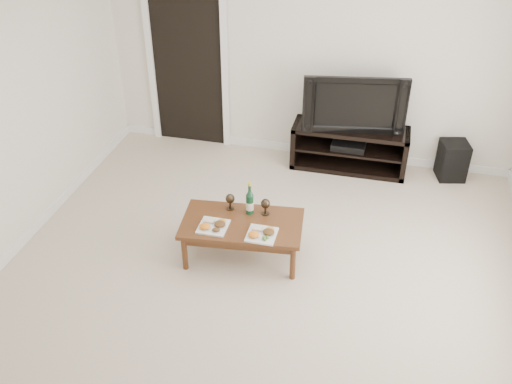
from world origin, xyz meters
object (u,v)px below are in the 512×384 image
at_px(media_console, 349,148).
at_px(subwoofer, 452,160).
at_px(coffee_table, 242,239).
at_px(television, 354,101).

bearing_deg(media_console, subwoofer, 3.24).
height_order(media_console, coffee_table, media_console).
relative_size(media_console, television, 1.16).
height_order(television, coffee_table, television).
bearing_deg(subwoofer, coffee_table, -148.64).
relative_size(television, coffee_table, 1.03).
relative_size(media_console, coffee_table, 1.20).
bearing_deg(media_console, coffee_table, -112.89).
bearing_deg(television, coffee_table, -122.59).
height_order(television, subwoofer, television).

